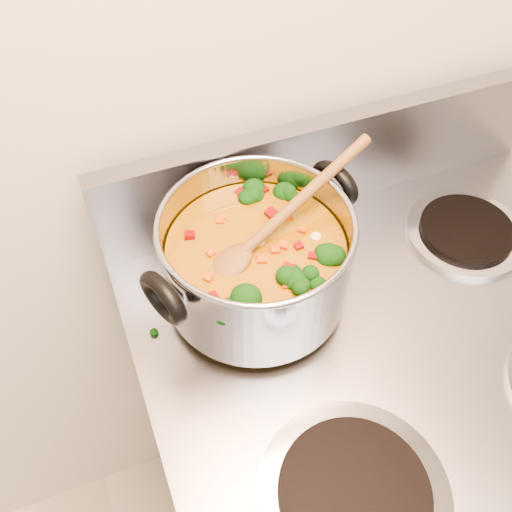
# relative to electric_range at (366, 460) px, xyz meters

# --- Properties ---
(electric_range) EXTENTS (0.72, 0.66, 1.08)m
(electric_range) POSITION_rel_electric_range_xyz_m (0.00, 0.00, 0.00)
(electric_range) COLOR gray
(electric_range) RESTS_ON ground
(stockpot) EXTENTS (0.31, 0.25, 0.15)m
(stockpot) POSITION_rel_electric_range_xyz_m (-0.17, 0.15, 0.53)
(stockpot) COLOR #9D9CA4
(stockpot) RESTS_ON electric_range
(wooden_spoon) EXTENTS (0.27, 0.12, 0.10)m
(wooden_spoon) POSITION_rel_electric_range_xyz_m (-0.16, 0.16, 0.58)
(wooden_spoon) COLOR brown
(wooden_spoon) RESTS_ON stockpot
(cooktop_crumbs) EXTENTS (0.29, 0.28, 0.01)m
(cooktop_crumbs) POSITION_rel_electric_range_xyz_m (-0.18, 0.12, 0.46)
(cooktop_crumbs) COLOR black
(cooktop_crumbs) RESTS_ON electric_range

